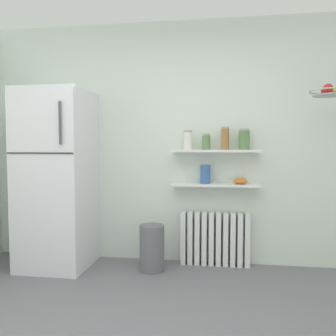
{
  "coord_description": "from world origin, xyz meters",
  "views": [
    {
      "loc": [
        0.35,
        -1.69,
        1.25
      ],
      "look_at": [
        -0.14,
        1.6,
        1.05
      ],
      "focal_mm": 36.53,
      "sensor_mm": 36.0,
      "label": 1
    }
  ],
  "objects": [
    {
      "name": "storage_jar_1",
      "position": [
        0.22,
        1.89,
        1.31
      ],
      "size": [
        0.09,
        0.09,
        0.17
      ],
      "color": "#5B7F4C",
      "rests_on": "wall_shelf_upper"
    },
    {
      "name": "storage_jar_3",
      "position": [
        0.61,
        1.89,
        1.33
      ],
      "size": [
        0.11,
        0.11,
        0.21
      ],
      "color": "#5B7F4C",
      "rests_on": "wall_shelf_upper"
    },
    {
      "name": "wall_shelf_upper",
      "position": [
        0.32,
        1.89,
        1.21
      ],
      "size": [
        0.91,
        0.22,
        0.02
      ],
      "primitive_type": "cube",
      "color": "white"
    },
    {
      "name": "ground_plane",
      "position": [
        0.0,
        0.5,
        0.0
      ],
      "size": [
        7.04,
        7.04,
        0.0
      ],
      "primitive_type": "plane",
      "color": "slate"
    },
    {
      "name": "shelf_bowl",
      "position": [
        0.58,
        1.89,
        0.91
      ],
      "size": [
        0.14,
        0.14,
        0.07
      ],
      "primitive_type": "ellipsoid",
      "color": "orange",
      "rests_on": "wall_shelf_lower"
    },
    {
      "name": "refrigerator",
      "position": [
        -1.32,
        1.66,
        0.92
      ],
      "size": [
        0.68,
        0.71,
        1.84
      ],
      "color": "silver",
      "rests_on": "ground_plane"
    },
    {
      "name": "storage_jar_2",
      "position": [
        0.42,
        1.89,
        1.34
      ],
      "size": [
        0.08,
        0.08,
        0.24
      ],
      "color": "olive",
      "rests_on": "wall_shelf_upper"
    },
    {
      "name": "hanging_fruit_basket",
      "position": [
        1.34,
        1.63,
        1.76
      ],
      "size": [
        0.35,
        0.35,
        0.1
      ],
      "color": "#B2B2B7"
    },
    {
      "name": "trash_bin",
      "position": [
        -0.31,
        1.65,
        0.23
      ],
      "size": [
        0.25,
        0.25,
        0.47
      ],
      "primitive_type": "cylinder",
      "color": "slate",
      "rests_on": "ground_plane"
    },
    {
      "name": "vase",
      "position": [
        0.22,
        1.89,
        0.97
      ],
      "size": [
        0.11,
        0.11,
        0.2
      ],
      "primitive_type": "cylinder",
      "color": "#38609E",
      "rests_on": "wall_shelf_lower"
    },
    {
      "name": "radiator",
      "position": [
        0.32,
        1.92,
        0.28
      ],
      "size": [
        0.72,
        0.12,
        0.56
      ],
      "color": "white",
      "rests_on": "ground_plane"
    },
    {
      "name": "back_wall",
      "position": [
        0.0,
        2.05,
        1.3
      ],
      "size": [
        7.04,
        0.1,
        2.6
      ],
      "primitive_type": "cube",
      "color": "silver",
      "rests_on": "ground_plane"
    },
    {
      "name": "storage_jar_0",
      "position": [
        0.03,
        1.89,
        1.33
      ],
      "size": [
        0.09,
        0.09,
        0.2
      ],
      "color": "silver",
      "rests_on": "wall_shelf_upper"
    },
    {
      "name": "wall_shelf_lower",
      "position": [
        0.32,
        1.89,
        0.86
      ],
      "size": [
        0.91,
        0.22,
        0.02
      ],
      "primitive_type": "cube",
      "color": "white"
    }
  ]
}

